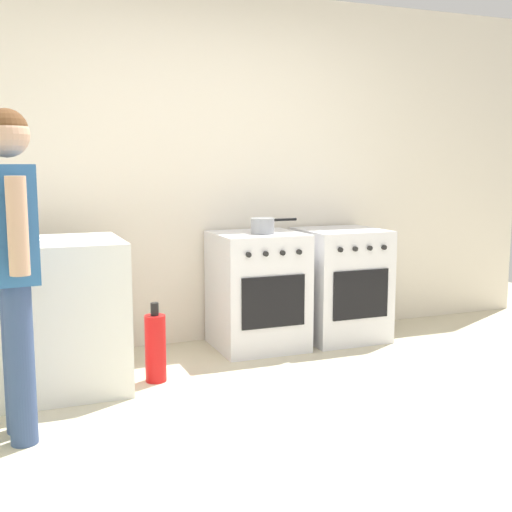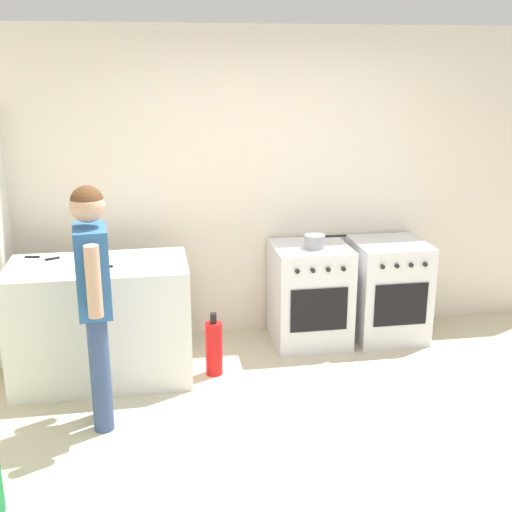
{
  "view_description": "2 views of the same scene",
  "coord_description": "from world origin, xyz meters",
  "px_view_note": "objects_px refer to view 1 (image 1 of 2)",
  "views": [
    {
      "loc": [
        -1.35,
        -2.71,
        1.35
      ],
      "look_at": [
        0.04,
        0.81,
        0.8
      ],
      "focal_mm": 45.0,
      "sensor_mm": 36.0,
      "label": 1
    },
    {
      "loc": [
        -0.96,
        -3.37,
        2.3
      ],
      "look_at": [
        -0.25,
        0.75,
        1.04
      ],
      "focal_mm": 45.0,
      "sensor_mm": 36.0,
      "label": 2
    }
  ],
  "objects_px": {
    "oven_right": "(341,284)",
    "person": "(12,247)",
    "oven_left": "(257,290)",
    "knife_chef": "(25,238)",
    "fire_extinguisher": "(155,347)",
    "knife_bread": "(37,242)",
    "pot": "(263,226)"
  },
  "relations": [
    {
      "from": "oven_right",
      "to": "knife_bread",
      "type": "relative_size",
      "value": 2.43
    },
    {
      "from": "oven_right",
      "to": "fire_extinguisher",
      "type": "distance_m",
      "value": 1.65
    },
    {
      "from": "oven_left",
      "to": "pot",
      "type": "bearing_deg",
      "value": -78.65
    },
    {
      "from": "oven_right",
      "to": "pot",
      "type": "xyz_separation_m",
      "value": [
        -0.68,
        -0.07,
        0.48
      ]
    },
    {
      "from": "pot",
      "to": "fire_extinguisher",
      "type": "distance_m",
      "value": 1.19
    },
    {
      "from": "pot",
      "to": "knife_chef",
      "type": "distance_m",
      "value": 1.62
    },
    {
      "from": "pot",
      "to": "knife_bread",
      "type": "relative_size",
      "value": 0.99
    },
    {
      "from": "oven_right",
      "to": "person",
      "type": "distance_m",
      "value": 2.64
    },
    {
      "from": "knife_chef",
      "to": "fire_extinguisher",
      "type": "relative_size",
      "value": 0.62
    },
    {
      "from": "oven_left",
      "to": "pot",
      "type": "relative_size",
      "value": 2.44
    },
    {
      "from": "oven_left",
      "to": "pot",
      "type": "height_order",
      "value": "pot"
    },
    {
      "from": "knife_bread",
      "to": "fire_extinguisher",
      "type": "relative_size",
      "value": 0.7
    },
    {
      "from": "oven_right",
      "to": "oven_left",
      "type": "bearing_deg",
      "value": 180.0
    },
    {
      "from": "knife_bread",
      "to": "knife_chef",
      "type": "height_order",
      "value": "same"
    },
    {
      "from": "oven_right",
      "to": "knife_bread",
      "type": "distance_m",
      "value": 2.32
    },
    {
      "from": "oven_left",
      "to": "person",
      "type": "xyz_separation_m",
      "value": [
        -1.67,
        -1.05,
        0.52
      ]
    },
    {
      "from": "knife_chef",
      "to": "fire_extinguisher",
      "type": "bearing_deg",
      "value": -17.72
    },
    {
      "from": "knife_bread",
      "to": "knife_chef",
      "type": "bearing_deg",
      "value": 106.03
    },
    {
      "from": "oven_right",
      "to": "person",
      "type": "xyz_separation_m",
      "value": [
        -2.37,
        -1.05,
        0.52
      ]
    },
    {
      "from": "fire_extinguisher",
      "to": "pot",
      "type": "bearing_deg",
      "value": 24.68
    },
    {
      "from": "oven_left",
      "to": "oven_right",
      "type": "relative_size",
      "value": 1.0
    },
    {
      "from": "oven_right",
      "to": "pot",
      "type": "relative_size",
      "value": 2.44
    },
    {
      "from": "pot",
      "to": "fire_extinguisher",
      "type": "height_order",
      "value": "pot"
    },
    {
      "from": "oven_left",
      "to": "knife_bread",
      "type": "bearing_deg",
      "value": -163.35
    },
    {
      "from": "knife_chef",
      "to": "person",
      "type": "xyz_separation_m",
      "value": [
        -0.08,
        -0.81,
        0.05
      ]
    },
    {
      "from": "person",
      "to": "fire_extinguisher",
      "type": "xyz_separation_m",
      "value": [
        0.8,
        0.58,
        -0.73
      ]
    },
    {
      "from": "knife_bread",
      "to": "fire_extinguisher",
      "type": "height_order",
      "value": "knife_bread"
    },
    {
      "from": "knife_bread",
      "to": "pot",
      "type": "bearing_deg",
      "value": 14.04
    },
    {
      "from": "oven_left",
      "to": "person",
      "type": "bearing_deg",
      "value": -147.79
    },
    {
      "from": "knife_bread",
      "to": "knife_chef",
      "type": "relative_size",
      "value": 1.13
    },
    {
      "from": "pot",
      "to": "person",
      "type": "bearing_deg",
      "value": -149.79
    },
    {
      "from": "oven_right",
      "to": "knife_bread",
      "type": "xyz_separation_m",
      "value": [
        -2.23,
        -0.46,
        0.48
      ]
    }
  ]
}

